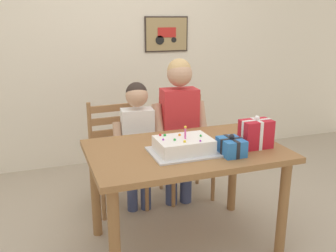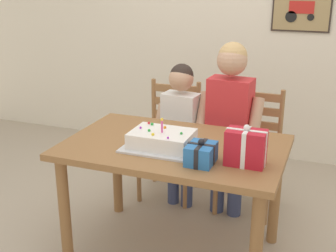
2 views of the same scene
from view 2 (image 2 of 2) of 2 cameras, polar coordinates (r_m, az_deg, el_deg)
ground_plane at (r=3.07m, az=0.74°, el=-15.62°), size 20.00×20.00×0.00m
back_wall at (r=4.38m, az=9.74°, el=12.91°), size 6.40×0.11×2.60m
dining_table at (r=2.75m, az=0.80°, el=-4.45°), size 1.33×0.86×0.76m
birthday_cake at (r=2.64m, az=-0.78°, el=-1.81°), size 0.44×0.34×0.19m
gift_box_red_large at (r=2.43m, az=4.23°, el=-3.55°), size 0.15×0.19×0.14m
gift_box_beside_cake at (r=2.43m, az=9.88°, el=-2.72°), size 0.22×0.14×0.23m
chair_left at (r=3.61m, az=0.31°, el=-1.70°), size 0.45×0.45×0.92m
chair_right at (r=3.45m, az=10.40°, el=-3.02°), size 0.43×0.43×0.92m
child_older at (r=3.21m, az=7.86°, el=1.53°), size 0.48×0.28×1.30m
child_younger at (r=3.34m, az=1.62°, el=0.46°), size 0.42×0.25×1.12m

